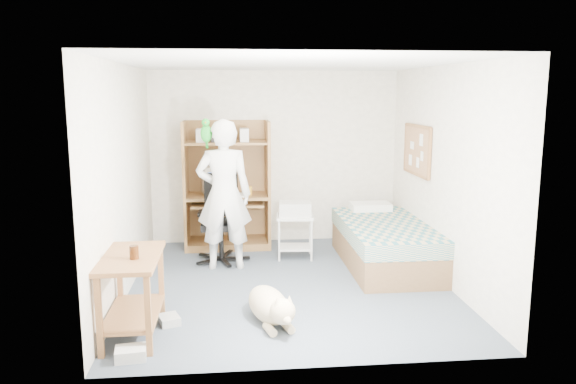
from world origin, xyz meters
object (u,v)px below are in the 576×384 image
object	(u,v)px
computer_hutch	(227,190)
person	(224,195)
printer_cart	(295,230)
bed	(385,243)
dog	(270,306)
side_desk	(132,283)
office_chair	(221,230)

from	to	relation	value
computer_hutch	person	bearing A→B (deg)	-92.00
printer_cart	bed	bearing A→B (deg)	-17.03
person	bed	bearing A→B (deg)	178.21
printer_cart	person	bearing A→B (deg)	-155.70
dog	computer_hutch	bearing A→B (deg)	83.09
bed	person	xyz separation A→B (m)	(-2.04, 0.11, 0.65)
person	printer_cart	bearing A→B (deg)	-159.09
computer_hutch	dog	size ratio (longest dim) A/B	1.75
side_desk	printer_cart	size ratio (longest dim) A/B	1.72
computer_hutch	side_desk	xyz separation A→B (m)	(-0.85, -2.94, -0.33)
person	dog	world-z (taller)	person
side_desk	office_chair	bearing A→B (deg)	71.12
bed	side_desk	bearing A→B (deg)	-147.50
person	dog	distance (m)	2.00
computer_hutch	person	size ratio (longest dim) A/B	0.96
bed	dog	size ratio (longest dim) A/B	1.96
side_desk	printer_cart	xyz separation A→B (m)	(1.74, 2.26, -0.11)
computer_hutch	dog	distance (m)	2.90
bed	dog	distance (m)	2.31
side_desk	office_chair	world-z (taller)	office_chair
bed	dog	world-z (taller)	bed
person	office_chair	bearing A→B (deg)	-79.75
computer_hutch	office_chair	xyz separation A→B (m)	(-0.08, -0.70, -0.42)
computer_hutch	printer_cart	world-z (taller)	computer_hutch
office_chair	dog	distance (m)	2.17
office_chair	dog	world-z (taller)	office_chair
office_chair	bed	bearing A→B (deg)	-10.13
printer_cart	office_chair	bearing A→B (deg)	-174.18
dog	side_desk	bearing A→B (deg)	170.87
office_chair	person	world-z (taller)	person
side_desk	printer_cart	bearing A→B (deg)	52.33
bed	printer_cart	bearing A→B (deg)	158.17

